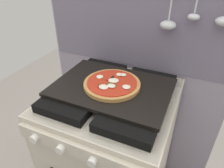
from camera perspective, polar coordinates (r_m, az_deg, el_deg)
kitchen_backsplash at (r=1.29m, az=6.22°, el=2.05°), size 1.10×0.09×1.55m
stove at (r=1.28m, az=-0.03°, el=-18.41°), size 0.60×0.64×0.90m
baking_tray at (r=0.97m, az=0.00°, el=-0.90°), size 0.54×0.38×0.02m
pizza_left at (r=0.96m, az=-0.15°, el=0.22°), size 0.26×0.26×0.03m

